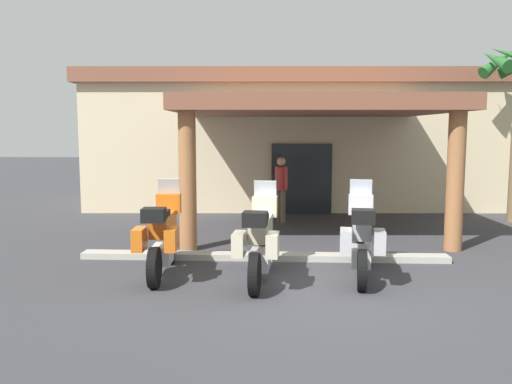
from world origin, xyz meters
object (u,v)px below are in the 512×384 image
motorcycle_cream (260,240)px  motel_building (296,138)px  motorcycle_silver (361,237)px  pedestrian (281,185)px  motorcycle_orange (162,236)px

motorcycle_cream → motel_building: bearing=-1.0°
motel_building → motorcycle_cream: (-0.83, -9.74, -1.53)m
motorcycle_silver → pedestrian: pedestrian is taller
motorcycle_cream → motorcycle_silver: (1.70, 0.32, 0.00)m
motorcycle_orange → motorcycle_silver: 3.41m
motel_building → pedestrian: motel_building is taller
motorcycle_cream → pedestrian: pedestrian is taller
motel_building → motorcycle_orange: (-2.53, -9.43, -1.53)m
motel_building → motorcycle_orange: bearing=-107.7°
motorcycle_orange → motorcycle_cream: same height
motorcycle_cream → motorcycle_silver: size_ratio=1.00×
motel_building → motorcycle_silver: 9.58m
motorcycle_orange → motorcycle_silver: same height
motel_building → pedestrian: (-0.49, -4.05, -1.18)m
motorcycle_cream → motorcycle_silver: 1.73m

